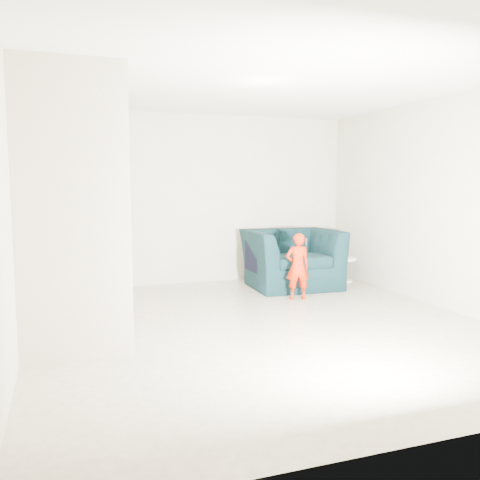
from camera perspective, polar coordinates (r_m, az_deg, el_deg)
name	(u,v)px	position (r m, az deg, el deg)	size (l,w,h in m)	color
floor	(263,326)	(5.82, 2.57, -9.66)	(5.50, 5.50, 0.00)	gray
ceiling	(264,81)	(5.70, 2.71, 17.44)	(5.50, 5.50, 0.00)	silver
back_wall	(199,199)	(8.21, -4.60, 4.57)	(5.00, 5.00, 0.00)	#AEA68D
front_wall	(438,227)	(3.22, 21.31, 1.37)	(5.00, 5.00, 0.00)	#AEA68D
left_wall	(16,211)	(5.20, -23.85, 3.01)	(5.50, 5.50, 0.00)	#AEA68D
right_wall	(447,204)	(6.93, 22.21, 3.79)	(5.50, 5.50, 0.00)	#AEA68D
armchair	(292,259)	(7.93, 5.85, -2.09)	(1.36, 1.19, 0.89)	black
toddler	(298,266)	(7.09, 6.49, -2.95)	(0.34, 0.22, 0.93)	#9A0A04
side_table	(344,265)	(8.51, 11.62, -2.82)	(0.40, 0.40, 0.40)	silver
staircase	(73,245)	(5.77, -18.29, -0.50)	(1.02, 3.03, 3.62)	#ADA089
cushion	(290,241)	(8.17, 5.67, -0.12)	(0.43, 0.12, 0.41)	black
throw	(252,253)	(7.73, 1.40, -1.43)	(0.05, 0.51, 0.57)	black
phone	(306,242)	(7.07, 7.42, -0.19)	(0.02, 0.05, 0.10)	black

